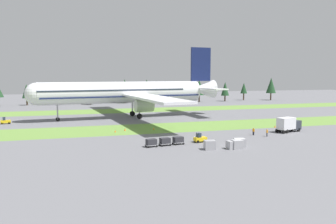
{
  "coord_description": "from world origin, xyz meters",
  "views": [
    {
      "loc": [
        -30.55,
        -58.16,
        13.9
      ],
      "look_at": [
        -5.76,
        27.63,
        4.0
      ],
      "focal_mm": 36.22,
      "sensor_mm": 36.0,
      "label": 1
    }
  ],
  "objects_px": {
    "cargo_dolly_third": "(151,142)",
    "uld_container_2": "(237,144)",
    "cargo_dolly_second": "(165,141)",
    "taxiway_marker_2": "(154,129)",
    "pushback_tractor": "(5,121)",
    "ground_crew_marshaller": "(253,131)",
    "ground_crew_loader": "(267,132)",
    "cargo_dolly_lead": "(178,140)",
    "airliner": "(128,92)",
    "taxiway_marker_3": "(115,131)",
    "baggage_tug": "(200,138)",
    "uld_container_3": "(240,143)",
    "taxiway_marker_1": "(125,130)",
    "uld_container_0": "(210,145)",
    "uld_container_1": "(232,145)",
    "taxiway_marker_0": "(275,127)",
    "catering_truck": "(289,124)"
  },
  "relations": [
    {
      "from": "cargo_dolly_third",
      "to": "uld_container_2",
      "type": "xyz_separation_m",
      "value": [
        15.18,
        -6.06,
        -0.09
      ]
    },
    {
      "from": "cargo_dolly_second",
      "to": "taxiway_marker_2",
      "type": "distance_m",
      "value": 19.7
    },
    {
      "from": "pushback_tractor",
      "to": "ground_crew_marshaller",
      "type": "relative_size",
      "value": 1.56
    },
    {
      "from": "uld_container_2",
      "to": "ground_crew_loader",
      "type": "bearing_deg",
      "value": 37.65
    },
    {
      "from": "cargo_dolly_lead",
      "to": "cargo_dolly_second",
      "type": "height_order",
      "value": "same"
    },
    {
      "from": "airliner",
      "to": "cargo_dolly_second",
      "type": "height_order",
      "value": "airliner"
    },
    {
      "from": "uld_container_2",
      "to": "taxiway_marker_3",
      "type": "height_order",
      "value": "uld_container_2"
    },
    {
      "from": "airliner",
      "to": "baggage_tug",
      "type": "distance_m",
      "value": 44.62
    },
    {
      "from": "uld_container_3",
      "to": "taxiway_marker_1",
      "type": "height_order",
      "value": "uld_container_3"
    },
    {
      "from": "uld_container_0",
      "to": "uld_container_1",
      "type": "xyz_separation_m",
      "value": [
        4.35,
        -0.55,
        -0.11
      ]
    },
    {
      "from": "pushback_tractor",
      "to": "taxiway_marker_0",
      "type": "height_order",
      "value": "pushback_tractor"
    },
    {
      "from": "uld_container_0",
      "to": "cargo_dolly_third",
      "type": "bearing_deg",
      "value": 152.01
    },
    {
      "from": "cargo_dolly_third",
      "to": "taxiway_marker_0",
      "type": "height_order",
      "value": "cargo_dolly_third"
    },
    {
      "from": "taxiway_marker_0",
      "to": "airliner",
      "type": "bearing_deg",
      "value": 137.72
    },
    {
      "from": "taxiway_marker_0",
      "to": "cargo_dolly_lead",
      "type": "bearing_deg",
      "value": -156.63
    },
    {
      "from": "pushback_tractor",
      "to": "uld_container_0",
      "type": "xyz_separation_m",
      "value": [
        42.51,
        -46.52,
        0.05
      ]
    },
    {
      "from": "uld_container_0",
      "to": "taxiway_marker_3",
      "type": "xyz_separation_m",
      "value": [
        -14.45,
        24.06,
        -0.61
      ]
    },
    {
      "from": "uld_container_1",
      "to": "taxiway_marker_0",
      "type": "bearing_deg",
      "value": 41.73
    },
    {
      "from": "airliner",
      "to": "uld_container_1",
      "type": "distance_m",
      "value": 52.56
    },
    {
      "from": "uld_container_0",
      "to": "taxiway_marker_0",
      "type": "distance_m",
      "value": 33.34
    },
    {
      "from": "cargo_dolly_second",
      "to": "ground_crew_marshaller",
      "type": "distance_m",
      "value": 23.35
    },
    {
      "from": "cargo_dolly_third",
      "to": "taxiway_marker_0",
      "type": "distance_m",
      "value": 39.57
    },
    {
      "from": "uld_container_1",
      "to": "uld_container_3",
      "type": "bearing_deg",
      "value": 22.33
    },
    {
      "from": "catering_truck",
      "to": "baggage_tug",
      "type": "bearing_deg",
      "value": -94.52
    },
    {
      "from": "taxiway_marker_0",
      "to": "taxiway_marker_1",
      "type": "distance_m",
      "value": 39.25
    },
    {
      "from": "pushback_tractor",
      "to": "taxiway_marker_2",
      "type": "relative_size",
      "value": 5.13
    },
    {
      "from": "taxiway_marker_0",
      "to": "taxiway_marker_1",
      "type": "relative_size",
      "value": 0.86
    },
    {
      "from": "uld_container_2",
      "to": "pushback_tractor",
      "type": "bearing_deg",
      "value": 135.28
    },
    {
      "from": "pushback_tractor",
      "to": "uld_container_3",
      "type": "relative_size",
      "value": 1.36
    },
    {
      "from": "airliner",
      "to": "taxiway_marker_1",
      "type": "bearing_deg",
      "value": 162.43
    },
    {
      "from": "airliner",
      "to": "uld_container_0",
      "type": "distance_m",
      "value": 51.26
    },
    {
      "from": "pushback_tractor",
      "to": "ground_crew_loader",
      "type": "relative_size",
      "value": 1.56
    },
    {
      "from": "taxiway_marker_3",
      "to": "ground_crew_marshaller",
      "type": "bearing_deg",
      "value": -23.16
    },
    {
      "from": "cargo_dolly_second",
      "to": "taxiway_marker_1",
      "type": "height_order",
      "value": "cargo_dolly_second"
    },
    {
      "from": "uld_container_3",
      "to": "cargo_dolly_third",
      "type": "bearing_deg",
      "value": 162.79
    },
    {
      "from": "pushback_tractor",
      "to": "ground_crew_loader",
      "type": "xyz_separation_m",
      "value": [
        60.2,
        -37.73,
        0.13
      ]
    },
    {
      "from": "ground_crew_loader",
      "to": "taxiway_marker_1",
      "type": "relative_size",
      "value": 2.77
    },
    {
      "from": "catering_truck",
      "to": "pushback_tractor",
      "type": "height_order",
      "value": "catering_truck"
    },
    {
      "from": "cargo_dolly_third",
      "to": "airliner",
      "type": "bearing_deg",
      "value": 167.18
    },
    {
      "from": "ground_crew_loader",
      "to": "uld_container_3",
      "type": "relative_size",
      "value": 0.87
    },
    {
      "from": "taxiway_marker_0",
      "to": "taxiway_marker_1",
      "type": "xyz_separation_m",
      "value": [
        -38.81,
        5.87,
        0.04
      ]
    },
    {
      "from": "catering_truck",
      "to": "taxiway_marker_3",
      "type": "bearing_deg",
      "value": -123.04
    },
    {
      "from": "taxiway_marker_1",
      "to": "taxiway_marker_2",
      "type": "relative_size",
      "value": 1.18
    },
    {
      "from": "cargo_dolly_second",
      "to": "taxiway_marker_2",
      "type": "relative_size",
      "value": 4.53
    },
    {
      "from": "catering_truck",
      "to": "uld_container_0",
      "type": "relative_size",
      "value": 3.66
    },
    {
      "from": "uld_container_2",
      "to": "taxiway_marker_0",
      "type": "distance_m",
      "value": 29.78
    },
    {
      "from": "ground_crew_loader",
      "to": "taxiway_marker_2",
      "type": "relative_size",
      "value": 3.28
    },
    {
      "from": "catering_truck",
      "to": "uld_container_2",
      "type": "xyz_separation_m",
      "value": [
        -20.77,
        -13.45,
        -1.13
      ]
    },
    {
      "from": "taxiway_marker_2",
      "to": "taxiway_marker_3",
      "type": "height_order",
      "value": "taxiway_marker_2"
    },
    {
      "from": "pushback_tractor",
      "to": "taxiway_marker_1",
      "type": "relative_size",
      "value": 4.33
    }
  ]
}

